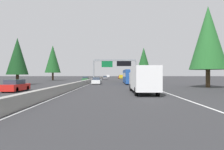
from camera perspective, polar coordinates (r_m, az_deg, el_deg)
name	(u,v)px	position (r m, az deg, el deg)	size (l,w,h in m)	color
ground_plane	(96,81)	(62.42, -4.63, -1.73)	(320.00, 320.00, 0.00)	#2D2D30
median_barrier	(100,78)	(82.37, -3.61, -0.95)	(180.00, 0.56, 0.90)	gray
shoulder_stripe_right	(130,80)	(72.43, 5.20, -1.46)	(160.00, 0.16, 0.01)	silver
shoulder_stripe_median	(99,80)	(72.37, -3.74, -1.46)	(160.00, 0.16, 0.01)	silver
sign_gantry_overhead	(115,64)	(56.86, 0.97, 3.29)	(0.50, 12.68, 6.50)	gray
box_truck_far_left	(143,79)	(21.93, 9.02, -1.11)	(8.50, 2.40, 2.95)	white
bus_mid_center	(130,76)	(44.15, 5.18, -0.31)	(11.50, 2.55, 3.10)	#1E4793
sedan_near_center	(105,78)	(81.16, -2.02, -0.80)	(4.40, 1.80, 1.47)	slate
minivan_far_right	(108,76)	(126.70, -1.17, -0.32)	(5.00, 1.95, 1.69)	white
sedan_distant_b	(120,77)	(100.36, 2.32, -0.61)	(4.40, 1.80, 1.47)	red
pickup_near_right	(121,77)	(89.38, 2.66, -0.56)	(5.60, 2.00, 1.86)	#AD931E
sedan_mid_right	(97,81)	(42.45, -4.54, -1.73)	(4.40, 1.80, 1.47)	white
oncoming_near	(15,86)	(26.80, -26.45, -2.88)	(4.40, 1.80, 1.47)	red
oncoming_far	(86,79)	(60.56, -7.71, -1.15)	(4.40, 1.80, 1.47)	#2D6B38
conifer_right_near	(208,38)	(35.35, 26.32, 9.72)	(5.77, 5.77, 13.11)	#4C3823
conifer_right_mid	(144,60)	(72.16, 9.28, 4.30)	(5.26, 5.26, 11.94)	#4C3823
conifer_left_near	(17,56)	(43.02, -25.99, 4.95)	(4.12, 4.12, 9.36)	#4C3823
conifer_left_mid	(53,59)	(70.98, -16.98, 4.52)	(5.40, 5.40, 12.28)	#4C3823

